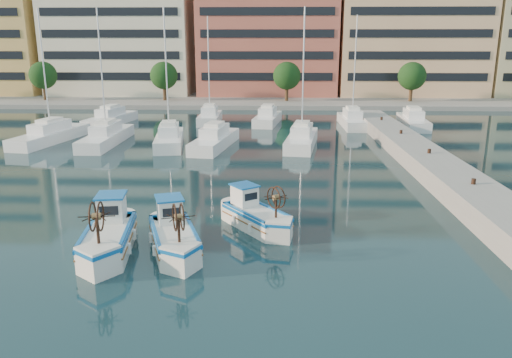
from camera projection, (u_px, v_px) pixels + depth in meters
name	position (u px, v px, depth m)	size (l,w,h in m)	color
ground	(223.00, 244.00, 21.92)	(300.00, 300.00, 0.00)	#18353F
quay	(459.00, 185.00, 29.03)	(3.00, 60.00, 1.20)	gray
waterfront	(318.00, 29.00, 81.51)	(180.00, 40.00, 25.60)	gray
yacht_marina	(220.00, 129.00, 48.89)	(38.38, 22.09, 11.50)	white
fishing_boat_a	(109.00, 234.00, 20.98)	(2.39, 4.59, 2.79)	white
fishing_boat_b	(173.00, 234.00, 21.10)	(2.93, 4.35, 2.63)	white
fishing_boat_c	(255.00, 214.00, 23.74)	(3.49, 3.95, 2.44)	white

